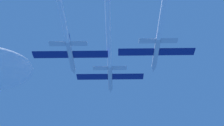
# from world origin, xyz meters

# --- Properties ---
(jet_lead) EXTENTS (15.26, 39.40, 2.53)m
(jet_lead) POSITION_xyz_m (-0.74, -9.29, 0.27)
(jet_lead) COLOR silver
(jet_left_wing) EXTENTS (15.26, 37.64, 2.53)m
(jet_left_wing) POSITION_xyz_m (-8.59, -18.24, -0.66)
(jet_left_wing) COLOR silver
(jet_right_wing) EXTENTS (15.26, 40.60, 2.53)m
(jet_right_wing) POSITION_xyz_m (8.73, -20.18, -0.71)
(jet_right_wing) COLOR silver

